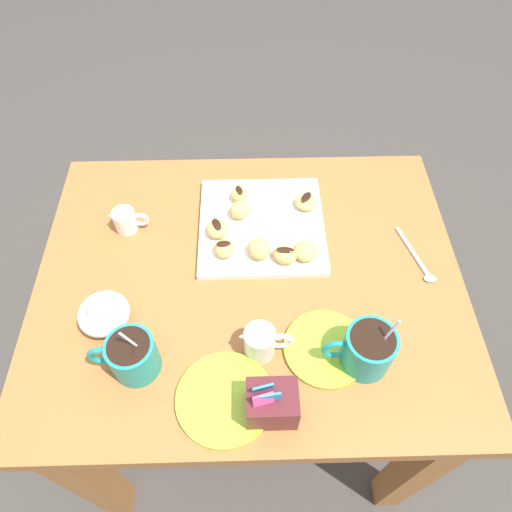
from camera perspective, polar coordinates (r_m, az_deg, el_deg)
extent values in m
plane|color=#423D38|center=(1.70, -0.40, -16.73)|extent=(8.00, 8.00, 0.00)
cube|color=#A36633|center=(1.03, -0.63, -3.11)|extent=(0.93, 0.75, 0.04)
cube|color=#A36633|center=(1.58, 14.15, -0.50)|extent=(0.07, 0.07, 0.72)
cube|color=#A36633|center=(1.58, -15.63, -1.11)|extent=(0.07, 0.07, 0.72)
cube|color=#A36633|center=(1.34, 19.14, -23.22)|extent=(0.07, 0.07, 0.72)
cube|color=#A36633|center=(1.33, -19.62, -24.04)|extent=(0.07, 0.07, 0.72)
cube|color=white|center=(1.10, 0.85, 3.74)|extent=(0.29, 0.29, 0.02)
cylinder|color=teal|center=(0.91, 13.73, -11.11)|extent=(0.10, 0.10, 0.10)
torus|color=teal|center=(0.89, 10.13, -11.21)|extent=(0.06, 0.01, 0.06)
cylinder|color=black|center=(0.87, 14.27, -9.94)|extent=(0.08, 0.08, 0.01)
cylinder|color=silver|center=(0.88, 15.43, -9.99)|extent=(0.04, 0.02, 0.13)
cylinder|color=teal|center=(0.91, -14.59, -11.78)|extent=(0.09, 0.09, 0.09)
torus|color=teal|center=(0.92, -18.06, -11.54)|extent=(0.06, 0.01, 0.06)
cylinder|color=black|center=(0.87, -15.13, -10.70)|extent=(0.08, 0.08, 0.01)
cylinder|color=silver|center=(0.87, -13.90, -10.85)|extent=(0.05, 0.01, 0.12)
cylinder|color=white|center=(0.90, 0.64, -10.51)|extent=(0.06, 0.06, 0.07)
cone|color=white|center=(0.88, -1.23, -9.82)|extent=(0.02, 0.02, 0.02)
torus|color=white|center=(0.90, 3.22, -10.34)|extent=(0.05, 0.01, 0.05)
cylinder|color=white|center=(0.88, 0.65, -9.67)|extent=(0.05, 0.05, 0.01)
cube|color=#561E23|center=(0.85, 2.17, -17.62)|extent=(0.09, 0.07, 0.08)
cube|color=#EA4C93|center=(0.80, 1.12, -17.18)|extent=(0.04, 0.02, 0.03)
cube|color=#2D84D1|center=(0.81, 1.05, -15.83)|extent=(0.04, 0.02, 0.03)
cube|color=#2D84D1|center=(0.80, 1.98, -16.92)|extent=(0.04, 0.01, 0.03)
ellipsoid|color=white|center=(0.99, -17.97, -6.72)|extent=(0.10, 0.10, 0.06)
sphere|color=silver|center=(0.97, -18.27, -6.14)|extent=(0.06, 0.06, 0.06)
ellipsoid|color=green|center=(0.96, -19.18, -5.61)|extent=(0.03, 0.02, 0.01)
cylinder|color=white|center=(1.12, -15.59, 4.21)|extent=(0.05, 0.05, 0.05)
cone|color=white|center=(1.11, -17.01, 4.74)|extent=(0.02, 0.02, 0.02)
torus|color=white|center=(1.11, -13.81, 4.37)|extent=(0.04, 0.01, 0.04)
cylinder|color=black|center=(1.11, -15.83, 4.93)|extent=(0.04, 0.04, 0.01)
cylinder|color=#9EC633|center=(0.90, -3.66, -17.02)|extent=(0.18, 0.18, 0.01)
cylinder|color=#9EC633|center=(0.94, 8.71, -11.10)|extent=(0.17, 0.17, 0.01)
cube|color=silver|center=(1.11, 18.78, 0.43)|extent=(0.05, 0.15, 0.00)
ellipsoid|color=silver|center=(1.08, 20.68, -2.58)|extent=(0.03, 0.02, 0.01)
ellipsoid|color=#E5B260|center=(1.02, -3.76, 0.88)|extent=(0.06, 0.06, 0.03)
ellipsoid|color=black|center=(1.01, -3.82, 1.52)|extent=(0.03, 0.02, 0.00)
ellipsoid|color=#E5B260|center=(1.12, 6.25, 6.63)|extent=(0.07, 0.07, 0.03)
ellipsoid|color=black|center=(1.11, 6.33, 7.20)|extent=(0.03, 0.04, 0.00)
ellipsoid|color=#E5B260|center=(1.03, 6.26, 0.61)|extent=(0.06, 0.06, 0.03)
ellipsoid|color=#E5B260|center=(1.01, 3.72, 0.15)|extent=(0.07, 0.06, 0.03)
ellipsoid|color=black|center=(1.00, 3.77, 0.76)|extent=(0.04, 0.02, 0.00)
ellipsoid|color=#E5B260|center=(1.06, -4.61, 3.32)|extent=(0.06, 0.06, 0.03)
ellipsoid|color=black|center=(1.05, -4.68, 3.92)|extent=(0.03, 0.04, 0.00)
ellipsoid|color=#E5B260|center=(1.09, -1.85, 5.69)|extent=(0.07, 0.07, 0.04)
ellipsoid|color=#E5B260|center=(1.02, 0.57, 0.94)|extent=(0.06, 0.07, 0.04)
ellipsoid|color=#E5B260|center=(1.13, -1.89, 7.49)|extent=(0.06, 0.06, 0.03)
ellipsoid|color=black|center=(1.12, -1.91, 8.10)|extent=(0.02, 0.03, 0.00)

